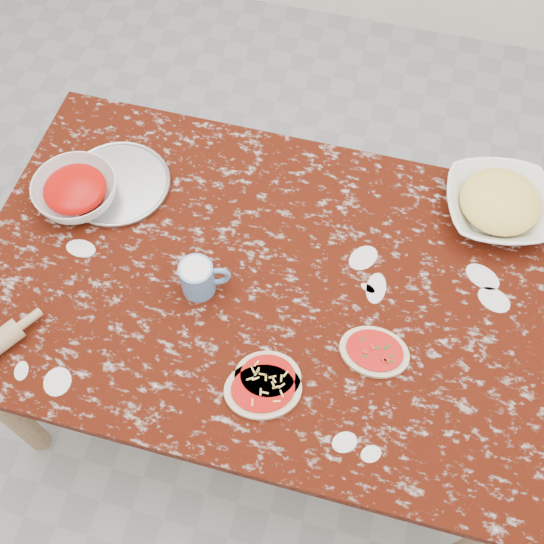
{
  "coord_description": "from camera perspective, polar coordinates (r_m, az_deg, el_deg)",
  "views": [
    {
      "loc": [
        0.22,
        -0.81,
        2.27
      ],
      "look_at": [
        0.0,
        0.0,
        0.8
      ],
      "focal_mm": 43.35,
      "sensor_mm": 36.0,
      "label": 1
    }
  ],
  "objects": [
    {
      "name": "pizza_mid",
      "position": [
        1.62,
        -0.38,
        -9.1
      ],
      "size": [
        0.19,
        0.17,
        0.02
      ],
      "color": "beige",
      "rests_on": "worktable"
    },
    {
      "name": "flour_mug",
      "position": [
        1.69,
        -6.38,
        -0.5
      ],
      "size": [
        0.13,
        0.09,
        0.1
      ],
      "color": "#5585BE",
      "rests_on": "worktable"
    },
    {
      "name": "sauce_bowl",
      "position": [
        1.93,
        -16.64,
        6.66
      ],
      "size": [
        0.31,
        0.31,
        0.07
      ],
      "primitive_type": "imported",
      "rotation": [
        0.0,
        0.0,
        -0.43
      ],
      "color": "white",
      "rests_on": "worktable"
    },
    {
      "name": "ground",
      "position": [
        2.42,
        0.0,
        -9.4
      ],
      "size": [
        4.0,
        4.0,
        0.0
      ],
      "primitive_type": "plane",
      "color": "gray"
    },
    {
      "name": "pizza_tray",
      "position": [
        1.96,
        -13.25,
        7.42
      ],
      "size": [
        0.34,
        0.34,
        0.01
      ],
      "primitive_type": "cylinder",
      "rotation": [
        0.0,
        0.0,
        0.14
      ],
      "color": "#B2B2B7",
      "rests_on": "worktable"
    },
    {
      "name": "worktable",
      "position": [
        1.81,
        0.0,
        -2.08
      ],
      "size": [
        1.6,
        1.0,
        0.75
      ],
      "color": "#330C04",
      "rests_on": "ground"
    },
    {
      "name": "pizza_left",
      "position": [
        1.61,
        -0.79,
        -10.17
      ],
      "size": [
        0.23,
        0.2,
        0.02
      ],
      "color": "beige",
      "rests_on": "worktable"
    },
    {
      "name": "pizza_right",
      "position": [
        1.66,
        8.88,
        -6.84
      ],
      "size": [
        0.18,
        0.14,
        0.02
      ],
      "color": "beige",
      "rests_on": "worktable"
    },
    {
      "name": "cheese_bowl",
      "position": [
        1.93,
        19.02,
        5.43
      ],
      "size": [
        0.35,
        0.35,
        0.07
      ],
      "primitive_type": "imported",
      "rotation": [
        0.0,
        0.0,
        0.2
      ],
      "color": "white",
      "rests_on": "worktable"
    }
  ]
}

